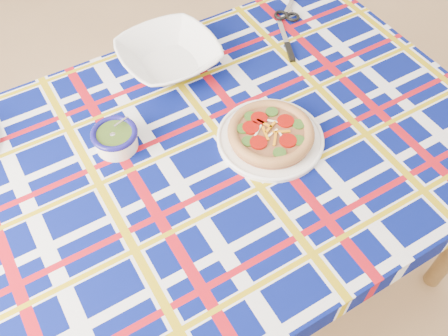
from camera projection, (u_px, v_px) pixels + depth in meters
name	position (u px, v px, depth m)	size (l,w,h in m)	color
floor	(259.00, 211.00, 2.04)	(4.00, 4.00, 0.00)	#A88057
dining_table	(200.00, 175.00, 1.33)	(1.65, 1.14, 0.73)	brown
tablecloth	(200.00, 170.00, 1.31)	(1.58, 1.00, 0.10)	#050E5A
main_focaccia_plate	(271.00, 133.00, 1.28)	(0.29, 0.29, 0.06)	brown
pesto_bowl	(115.00, 137.00, 1.26)	(0.12, 0.12, 0.07)	#273F11
serving_bowl	(169.00, 56.00, 1.45)	(0.28, 0.28, 0.07)	white
table_knife	(283.00, 33.00, 1.57)	(0.21, 0.02, 0.01)	silver
kitchen_scissors	(291.00, 3.00, 1.66)	(0.19, 0.09, 0.02)	silver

